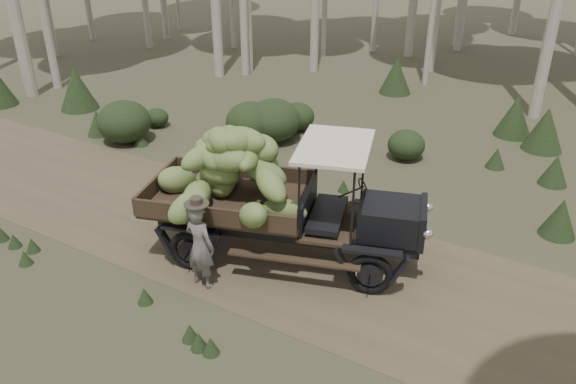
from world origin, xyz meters
The scene contains 5 objects.
ground centered at (0.00, 0.00, 0.00)m, with size 120.00×120.00×0.00m, color #473D2B.
dirt_track centered at (0.00, 0.00, 0.00)m, with size 70.00×4.00×0.01m, color brown.
banana_truck centered at (0.72, -0.23, 1.53)m, with size 5.45×3.45×2.62m.
farmer centered at (0.48, -1.62, 0.83)m, with size 0.61×0.45×1.75m.
undergrowth centered at (-1.12, 1.13, 0.56)m, with size 25.08×22.60×1.40m.
Camera 1 is at (5.99, -7.88, 6.06)m, focal length 35.00 mm.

